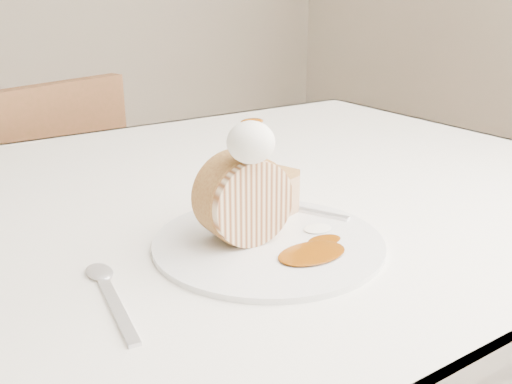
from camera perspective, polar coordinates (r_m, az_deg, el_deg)
table at (r=0.81m, az=-8.80°, el=-7.03°), size 1.40×0.90×0.75m
chair_far at (r=1.45m, az=-21.02°, el=-3.73°), size 0.51×0.51×0.83m
plate at (r=0.64m, az=1.25°, el=-5.05°), size 0.33×0.33×0.01m
roulade_slice at (r=0.62m, az=-1.26°, el=-0.67°), size 0.10×0.05×0.10m
cake_chunk at (r=0.70m, az=1.29°, el=-0.35°), size 0.07×0.07×0.05m
whipped_cream at (r=0.58m, az=-0.52°, el=4.99°), size 0.05×0.05×0.04m
caramel_drizzle at (r=0.58m, az=-0.40°, el=7.61°), size 0.02×0.02×0.01m
caramel_pool at (r=0.61m, az=5.60°, el=-6.09°), size 0.09×0.07×0.00m
fork at (r=0.72m, az=5.14°, el=-1.88°), size 0.09×0.15×0.00m
spoon at (r=0.53m, az=-13.65°, el=-11.41°), size 0.04×0.15×0.00m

